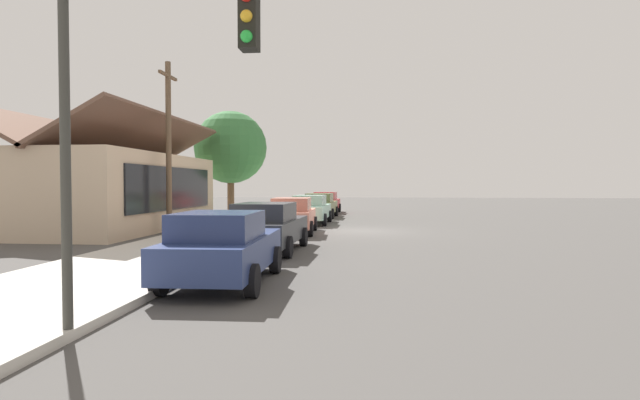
% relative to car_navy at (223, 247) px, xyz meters
% --- Properties ---
extents(ground_plane, '(120.00, 120.00, 0.00)m').
position_rel_car_navy_xyz_m(ground_plane, '(12.92, -2.60, -0.81)').
color(ground_plane, '#4C4947').
extents(sidewalk_curb, '(60.00, 4.20, 0.16)m').
position_rel_car_navy_xyz_m(sidewalk_curb, '(12.92, 3.00, -0.73)').
color(sidewalk_curb, beige).
rests_on(sidewalk_curb, ground).
extents(car_navy, '(4.41, 2.13, 1.59)m').
position_rel_car_navy_xyz_m(car_navy, '(0.00, 0.00, 0.00)').
color(car_navy, navy).
rests_on(car_navy, ground).
extents(car_charcoal, '(4.79, 2.17, 1.59)m').
position_rel_car_navy_xyz_m(car_charcoal, '(5.36, 0.13, 0.00)').
color(car_charcoal, '#2D3035').
rests_on(car_charcoal, ground).
extents(car_coral, '(4.61, 2.15, 1.59)m').
position_rel_car_navy_xyz_m(car_coral, '(11.41, 0.25, -0.00)').
color(car_coral, '#EA8C75').
rests_on(car_coral, ground).
extents(car_seafoam, '(4.83, 2.05, 1.59)m').
position_rel_car_navy_xyz_m(car_seafoam, '(16.85, 0.10, 0.00)').
color(car_seafoam, '#9ED1BC').
rests_on(car_seafoam, ground).
extents(car_olive, '(4.56, 2.13, 1.59)m').
position_rel_car_navy_xyz_m(car_olive, '(22.31, 0.12, 0.00)').
color(car_olive, olive).
rests_on(car_olive, ground).
extents(car_cherry, '(4.67, 2.05, 1.59)m').
position_rel_car_navy_xyz_m(car_cherry, '(27.50, 0.21, 0.00)').
color(car_cherry, red).
rests_on(car_cherry, ground).
extents(storefront_building, '(12.74, 6.69, 5.43)m').
position_rel_car_navy_xyz_m(storefront_building, '(12.61, 9.38, 1.13)').
color(storefront_building, '#CCB293').
rests_on(storefront_building, ground).
extents(shade_tree, '(4.68, 4.68, 6.91)m').
position_rel_car_navy_xyz_m(shade_tree, '(21.37, 5.87, 3.74)').
color(shade_tree, brown).
rests_on(shade_tree, ground).
extents(traffic_light_main, '(0.37, 2.79, 5.20)m').
position_rel_car_navy_xyz_m(traffic_light_main, '(-4.08, -0.06, 2.68)').
color(traffic_light_main, '#383833').
rests_on(traffic_light_main, ground).
extents(utility_pole_wooden, '(1.80, 0.24, 7.50)m').
position_rel_car_navy_xyz_m(utility_pole_wooden, '(10.64, 5.60, 3.11)').
color(utility_pole_wooden, brown).
rests_on(utility_pole_wooden, ground).
extents(fire_hydrant_red, '(0.22, 0.22, 0.71)m').
position_rel_car_navy_xyz_m(fire_hydrant_red, '(2.69, 1.60, -0.32)').
color(fire_hydrant_red, red).
rests_on(fire_hydrant_red, sidewalk_curb).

